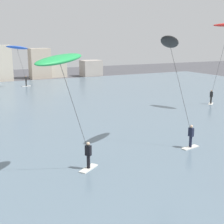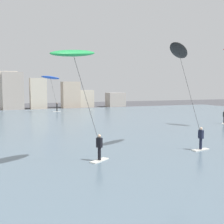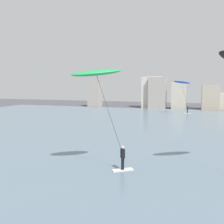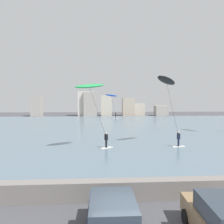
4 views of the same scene
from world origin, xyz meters
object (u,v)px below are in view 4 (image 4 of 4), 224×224
object	(u,v)px
parked_car_navy	(113,222)
kitesurfer_blue	(112,97)
kitesurfer_black	(168,86)
kitesurfer_green	(91,91)

from	to	relation	value
parked_car_navy	kitesurfer_blue	xyz separation A→B (m)	(2.71, 47.91, 4.82)
kitesurfer_blue	parked_car_navy	bearing A→B (deg)	-93.24
parked_car_navy	kitesurfer_black	bearing A→B (deg)	66.01
kitesurfer_blue	kitesurfer_green	size ratio (longest dim) A/B	0.97
parked_car_navy	kitesurfer_green	xyz separation A→B (m)	(-1.25, 14.02, 5.07)
kitesurfer_black	kitesurfer_green	world-z (taller)	kitesurfer_black
parked_car_navy	kitesurfer_blue	size ratio (longest dim) A/B	0.62
kitesurfer_black	kitesurfer_green	distance (m)	8.67
kitesurfer_green	kitesurfer_black	bearing A→B (deg)	13.63
kitesurfer_black	kitesurfer_blue	world-z (taller)	kitesurfer_black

